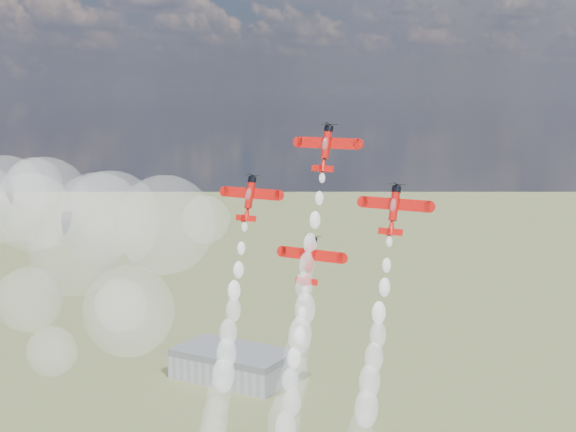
{
  "coord_description": "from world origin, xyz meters",
  "views": [
    {
      "loc": [
        68.82,
        -99.18,
        124.58
      ],
      "look_at": [
        -0.72,
        21.35,
        102.83
      ],
      "focal_mm": 50.0,
      "sensor_mm": 36.0,
      "label": 1
    }
  ],
  "objects_px": {
    "plane_lead": "(326,147)",
    "plane_right": "(394,209)",
    "plane_slot": "(310,259)",
    "plane_left": "(249,197)",
    "hangar": "(233,364)"
  },
  "relations": [
    {
      "from": "plane_lead",
      "to": "hangar",
      "type": "bearing_deg",
      "value": 128.79
    },
    {
      "from": "plane_lead",
      "to": "plane_right",
      "type": "height_order",
      "value": "plane_lead"
    },
    {
      "from": "hangar",
      "to": "plane_right",
      "type": "distance_m",
      "value": 233.26
    },
    {
      "from": "hangar",
      "to": "plane_lead",
      "type": "xyz_separation_m",
      "value": [
        125.28,
        -155.89,
        108.49
      ]
    },
    {
      "from": "plane_lead",
      "to": "plane_right",
      "type": "bearing_deg",
      "value": -11.46
    },
    {
      "from": "plane_lead",
      "to": "plane_right",
      "type": "relative_size",
      "value": 1.0
    },
    {
      "from": "plane_left",
      "to": "plane_right",
      "type": "relative_size",
      "value": 1.0
    },
    {
      "from": "hangar",
      "to": "plane_slot",
      "type": "bearing_deg",
      "value": -52.21
    },
    {
      "from": "plane_slot",
      "to": "plane_lead",
      "type": "bearing_deg",
      "value": 90.0
    },
    {
      "from": "plane_left",
      "to": "plane_right",
      "type": "height_order",
      "value": "same"
    },
    {
      "from": "plane_left",
      "to": "plane_slot",
      "type": "xyz_separation_m",
      "value": [
        13.98,
        -2.83,
        -9.37
      ]
    },
    {
      "from": "hangar",
      "to": "plane_left",
      "type": "distance_m",
      "value": 217.73
    },
    {
      "from": "plane_left",
      "to": "plane_right",
      "type": "bearing_deg",
      "value": 0.0
    },
    {
      "from": "plane_lead",
      "to": "plane_left",
      "type": "relative_size",
      "value": 1.0
    },
    {
      "from": "plane_lead",
      "to": "plane_slot",
      "type": "xyz_separation_m",
      "value": [
        0.0,
        -5.67,
        -18.73
      ]
    }
  ]
}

